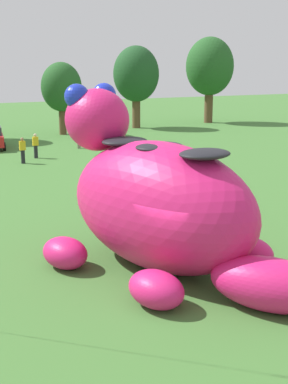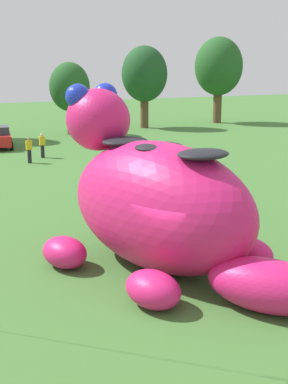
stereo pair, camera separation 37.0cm
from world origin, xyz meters
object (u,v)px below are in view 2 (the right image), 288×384
object	(u,v)px
giant_inflatable_creature	(159,204)
spectator_mid_field	(29,150)
spectator_near_inflatable	(86,137)
spectator_by_cars	(42,146)

from	to	relation	value
giant_inflatable_creature	spectator_mid_field	size ratio (longest dim) A/B	6.00
spectator_near_inflatable	spectator_mid_field	distance (m)	7.00
spectator_mid_field	spectator_by_cars	bearing A→B (deg)	49.95
spectator_mid_field	spectator_by_cars	world-z (taller)	same
giant_inflatable_creature	spectator_near_inflatable	size ratio (longest dim) A/B	6.00
giant_inflatable_creature	spectator_mid_field	world-z (taller)	giant_inflatable_creature
spectator_near_inflatable	spectator_mid_field	bearing A→B (deg)	-142.43
giant_inflatable_creature	spectator_near_inflatable	distance (m)	25.03
giant_inflatable_creature	spectator_mid_field	bearing A→B (deg)	86.98
spectator_mid_field	spectator_near_inflatable	bearing A→B (deg)	37.57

